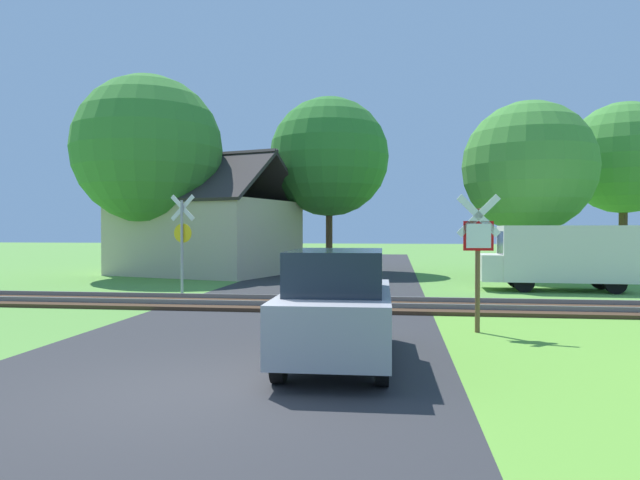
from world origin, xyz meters
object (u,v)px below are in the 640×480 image
(crossing_sign_far, at_px, (182,235))
(tree_far, at_px, (624,158))
(house, at_px, (207,234))
(tree_center, at_px, (329,157))
(tree_right, at_px, (529,167))
(stop_sign_near, at_px, (478,250))
(tree_left, at_px, (148,150))
(mail_truck, at_px, (558,255))
(parked_car, at_px, (338,306))

(crossing_sign_far, height_order, tree_far, tree_far)
(crossing_sign_far, xyz_separation_m, house, (-1.99, 8.22, -0.01))
(tree_far, bearing_deg, crossing_sign_far, -147.11)
(tree_center, relative_size, tree_right, 1.15)
(stop_sign_near, xyz_separation_m, crossing_sign_far, (-8.67, 6.21, 0.23))
(crossing_sign_far, xyz_separation_m, tree_left, (-4.06, 6.33, 3.79))
(house, distance_m, mail_truck, 15.67)
(mail_truck, relative_size, parked_car, 1.23)
(mail_truck, bearing_deg, house, 70.62)
(stop_sign_near, xyz_separation_m, house, (-10.66, 14.43, 0.22))
(tree_far, height_order, mail_truck, tree_far)
(tree_right, bearing_deg, parked_car, -111.65)
(stop_sign_near, height_order, house, house)
(mail_truck, xyz_separation_m, parked_car, (-6.43, -11.55, -0.34))
(tree_right, xyz_separation_m, tree_left, (-16.69, -0.94, 0.93))
(stop_sign_near, bearing_deg, house, -56.94)
(tree_right, bearing_deg, tree_left, -176.76)
(house, distance_m, parked_car, 19.19)
(tree_far, xyz_separation_m, mail_truck, (-5.54, -9.28, -4.38))
(crossing_sign_far, xyz_separation_m, tree_right, (12.63, 7.27, 2.86))
(house, xyz_separation_m, mail_truck, (14.54, -5.81, -0.67))
(crossing_sign_far, height_order, parked_car, crossing_sign_far)
(mail_truck, bearing_deg, crossing_sign_far, 103.29)
(stop_sign_near, height_order, tree_left, tree_left)
(crossing_sign_far, relative_size, tree_right, 0.43)
(crossing_sign_far, relative_size, house, 0.35)
(parked_car, bearing_deg, stop_sign_near, 47.53)
(tree_far, bearing_deg, house, -170.18)
(stop_sign_near, relative_size, house, 0.31)
(tree_far, relative_size, tree_left, 0.93)
(tree_center, height_order, parked_car, tree_center)
(tree_center, bearing_deg, mail_truck, -41.90)
(house, distance_m, tree_far, 20.71)
(tree_center, bearing_deg, crossing_sign_far, -109.49)
(house, relative_size, parked_car, 2.28)
(mail_truck, distance_m, parked_car, 13.23)
(tree_right, bearing_deg, house, 176.27)
(tree_center, xyz_separation_m, tree_right, (8.96, -3.11, -0.98))
(house, height_order, tree_center, tree_center)
(tree_far, distance_m, mail_truck, 11.66)
(tree_far, bearing_deg, tree_left, -166.37)
(tree_far, bearing_deg, mail_truck, -120.83)
(tree_left, bearing_deg, tree_right, 3.24)
(crossing_sign_far, distance_m, tree_center, 11.66)
(house, xyz_separation_m, tree_left, (-2.07, -1.90, 3.79))
(crossing_sign_far, xyz_separation_m, tree_center, (3.67, 10.38, 3.83))
(tree_right, relative_size, tree_far, 0.91)
(house, distance_m, tree_center, 7.17)
(house, xyz_separation_m, tree_right, (14.62, -0.95, 2.86))
(stop_sign_near, relative_size, tree_right, 0.37)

